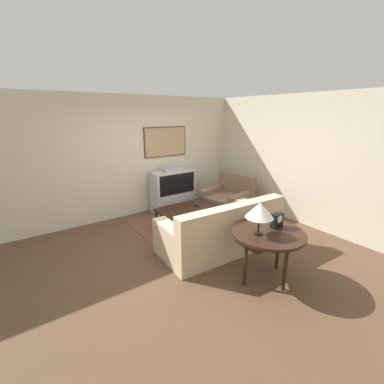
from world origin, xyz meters
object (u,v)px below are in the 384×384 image
Objects in this scene: coffee_table at (186,209)px; console_table at (268,236)px; tv at (173,190)px; couch at (221,232)px; table_lamp at (260,211)px; mantel_clock at (277,220)px; armchair at (228,201)px.

console_table is at bearing -91.73° from coffee_table.
coffee_table is 1.18× the size of console_table.
tv reaches higher than couch.
table_lamp is at bearing -99.52° from tv.
couch is at bearing -91.44° from coffee_table.
mantel_clock is at bearing 7.35° from console_table.
table_lamp is at bearing 80.45° from couch.
couch is at bearing -59.46° from armchair.
table_lamp is 2.15× the size of mantel_clock.
console_table is (-0.34, -3.14, 0.17)m from tv.
mantel_clock is at bearing 102.49° from couch.
couch is 4.75× the size of table_lamp.
armchair is 2.55× the size of table_lamp.
mantel_clock is at bearing -92.52° from tv.
table_lamp is 0.45m from mantel_clock.
armchair is 0.96× the size of coffee_table.
mantel_clock is (0.20, 0.03, 0.17)m from console_table.
coffee_table is 2.20m from mantel_clock.
tv is at bearing -95.28° from couch.
couch is 1.78× the size of coffee_table.
tv is 0.90× the size of coffee_table.
tv is at bearing 74.17° from coffee_table.
table_lamp is at bearing -47.28° from armchair.
couch is at bearing 99.62° from mantel_clock.
mantel_clock is at bearing -40.03° from armchair.
couch is (-0.30, -2.13, -0.19)m from tv.
coffee_table is 2.67× the size of table_lamp.
table_lamp reaches higher than tv.
coffee_table is at bearing 83.44° from table_lamp.
coffee_table is at bearing -105.83° from tv.
armchair is 1.30m from coffee_table.
console_table is at bearing 90.80° from couch.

